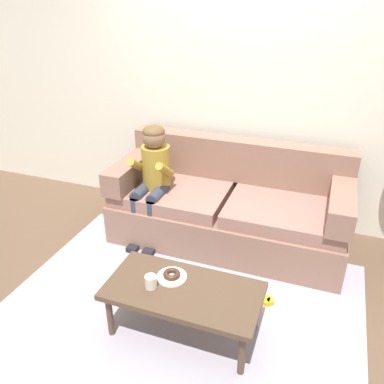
{
  "coord_description": "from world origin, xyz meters",
  "views": [
    {
      "loc": [
        0.86,
        -2.3,
        2.16
      ],
      "look_at": [
        -0.15,
        0.45,
        0.65
      ],
      "focal_mm": 36.94,
      "sensor_mm": 36.0,
      "label": 1
    }
  ],
  "objects_px": {
    "couch": "(229,208)",
    "donut": "(172,274)",
    "coffee_table": "(183,293)",
    "mug": "(151,282)",
    "person_child": "(153,173)",
    "toy_controller": "(259,300)"
  },
  "relations": [
    {
      "from": "couch",
      "to": "mug",
      "type": "xyz_separation_m",
      "value": [
        -0.18,
        -1.31,
        0.1
      ]
    },
    {
      "from": "coffee_table",
      "to": "mug",
      "type": "distance_m",
      "value": 0.23
    },
    {
      "from": "mug",
      "to": "coffee_table",
      "type": "bearing_deg",
      "value": 15.78
    },
    {
      "from": "person_child",
      "to": "toy_controller",
      "type": "bearing_deg",
      "value": -26.73
    },
    {
      "from": "couch",
      "to": "donut",
      "type": "height_order",
      "value": "couch"
    },
    {
      "from": "person_child",
      "to": "toy_controller",
      "type": "xyz_separation_m",
      "value": [
        1.15,
        -0.58,
        -0.65
      ]
    },
    {
      "from": "coffee_table",
      "to": "mug",
      "type": "xyz_separation_m",
      "value": [
        -0.21,
        -0.06,
        0.09
      ]
    },
    {
      "from": "person_child",
      "to": "toy_controller",
      "type": "relative_size",
      "value": 4.87
    },
    {
      "from": "toy_controller",
      "to": "person_child",
      "type": "bearing_deg",
      "value": 132.06
    },
    {
      "from": "couch",
      "to": "donut",
      "type": "relative_size",
      "value": 17.63
    },
    {
      "from": "couch",
      "to": "mug",
      "type": "relative_size",
      "value": 23.51
    },
    {
      "from": "couch",
      "to": "coffee_table",
      "type": "xyz_separation_m",
      "value": [
        0.02,
        -1.25,
        0.01
      ]
    },
    {
      "from": "coffee_table",
      "to": "donut",
      "type": "distance_m",
      "value": 0.16
    },
    {
      "from": "person_child",
      "to": "couch",
      "type": "bearing_deg",
      "value": 16.69
    },
    {
      "from": "couch",
      "to": "toy_controller",
      "type": "distance_m",
      "value": 0.96
    },
    {
      "from": "toy_controller",
      "to": "coffee_table",
      "type": "bearing_deg",
      "value": -154.48
    },
    {
      "from": "couch",
      "to": "mug",
      "type": "bearing_deg",
      "value": -97.92
    },
    {
      "from": "donut",
      "to": "toy_controller",
      "type": "bearing_deg",
      "value": 35.19
    },
    {
      "from": "person_child",
      "to": "donut",
      "type": "bearing_deg",
      "value": -58.81
    },
    {
      "from": "donut",
      "to": "mug",
      "type": "distance_m",
      "value": 0.17
    },
    {
      "from": "coffee_table",
      "to": "donut",
      "type": "relative_size",
      "value": 8.68
    },
    {
      "from": "coffee_table",
      "to": "mug",
      "type": "bearing_deg",
      "value": -164.22
    }
  ]
}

